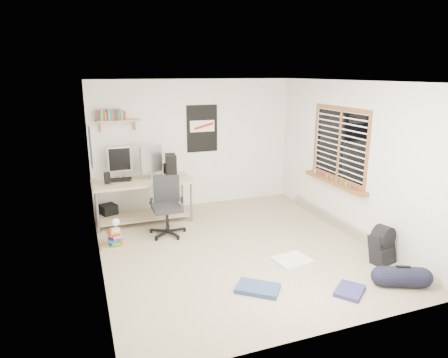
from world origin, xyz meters
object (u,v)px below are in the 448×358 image
object	(u,v)px
desk	(143,202)
book_stack	(115,236)
backpack	(382,249)
office_chair	(167,206)
duffel_bag	(402,276)

from	to	relation	value
desk	book_stack	size ratio (longest dim) A/B	4.06
backpack	office_chair	bearing A→B (deg)	128.52
office_chair	backpack	world-z (taller)	office_chair
office_chair	book_stack	distance (m)	0.94
desk	backpack	world-z (taller)	desk
backpack	duffel_bag	xyz separation A→B (m)	(-0.23, -0.63, -0.06)
backpack	duffel_bag	size ratio (longest dim) A/B	0.88
office_chair	book_stack	xyz separation A→B (m)	(-0.86, -0.14, -0.34)
book_stack	duffel_bag	bearing A→B (deg)	-37.71
office_chair	duffel_bag	xyz separation A→B (m)	(2.41, -2.67, -0.35)
desk	backpack	bearing A→B (deg)	-30.35
desk	backpack	distance (m)	4.04
desk	duffel_bag	size ratio (longest dim) A/B	3.40
desk	duffel_bag	xyz separation A→B (m)	(2.67, -3.44, -0.22)
office_chair	book_stack	size ratio (longest dim) A/B	2.28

